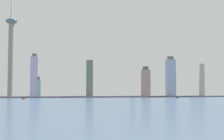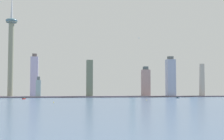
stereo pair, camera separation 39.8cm
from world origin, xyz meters
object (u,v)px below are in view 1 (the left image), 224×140
(observation_tower, at_px, (11,46))
(skyscraper_8, at_px, (90,79))
(skyscraper_2, at_px, (201,80))
(boat_1, at_px, (177,98))
(channel_buoy_0, at_px, (54,102))
(skyscraper_1, at_px, (171,78))
(skyscraper_3, at_px, (193,81))
(skyscraper_4, at_px, (34,76))
(channel_buoy_1, at_px, (147,100))
(skyscraper_0, at_px, (146,83))
(channel_buoy_2, at_px, (138,98))
(skyscraper_6, at_px, (132,74))
(airplane, at_px, (139,38))
(skyscraper_5, at_px, (38,88))
(boat_0, at_px, (24,99))

(observation_tower, bearing_deg, skyscraper_8, -1.39)
(skyscraper_2, height_order, skyscraper_8, skyscraper_8)
(boat_1, distance_m, channel_buoy_0, 404.21)
(skyscraper_1, relative_size, skyscraper_3, 1.16)
(skyscraper_4, xyz_separation_m, channel_buoy_1, (261.62, -348.67, -64.76))
(skyscraper_4, height_order, channel_buoy_1, skyscraper_4)
(skyscraper_0, relative_size, boat_1, 8.99)
(channel_buoy_0, xyz_separation_m, channel_buoy_2, (232.46, 271.54, 0.23))
(boat_1, bearing_deg, skyscraper_8, -44.60)
(skyscraper_6, distance_m, channel_buoy_0, 551.88)
(channel_buoy_1, bearing_deg, skyscraper_8, 108.53)
(skyscraper_1, xyz_separation_m, skyscraper_4, (-426.32, 77.23, 3.95))
(skyscraper_6, bearing_deg, boat_1, -75.63)
(skyscraper_6, bearing_deg, airplane, -86.89)
(skyscraper_2, bearing_deg, boat_1, -134.86)
(observation_tower, xyz_separation_m, skyscraper_8, (232.10, -5.62, -93.42))
(skyscraper_5, height_order, skyscraper_6, skyscraper_6)
(skyscraper_2, height_order, channel_buoy_2, skyscraper_2)
(skyscraper_3, height_order, boat_1, skyscraper_3)
(skyscraper_4, bearing_deg, skyscraper_1, -10.27)
(boat_0, xyz_separation_m, channel_buoy_2, (303.64, 55.08, -0.36))
(skyscraper_8, relative_size, airplane, 3.62)
(skyscraper_0, bearing_deg, skyscraper_2, -6.76)
(skyscraper_3, bearing_deg, skyscraper_1, -141.13)
(skyscraper_5, height_order, skyscraper_8, skyscraper_8)
(skyscraper_5, height_order, boat_0, skyscraper_5)
(channel_buoy_0, bearing_deg, channel_buoy_2, 49.43)
(observation_tower, relative_size, skyscraper_1, 2.45)
(channel_buoy_2, relative_size, airplane, 0.08)
(channel_buoy_1, bearing_deg, skyscraper_5, 131.80)
(skyscraper_1, height_order, channel_buoy_1, skyscraper_1)
(skyscraper_4, height_order, channel_buoy_0, skyscraper_4)
(observation_tower, height_order, channel_buoy_0, observation_tower)
(boat_0, height_order, channel_buoy_1, boat_0)
(skyscraper_4, relative_size, skyscraper_5, 2.23)
(skyscraper_8, bearing_deg, skyscraper_3, 13.73)
(skyscraper_4, height_order, skyscraper_5, skyscraper_4)
(skyscraper_1, xyz_separation_m, skyscraper_6, (-96.44, 112.58, 16.54))
(boat_0, bearing_deg, skyscraper_3, 135.05)
(skyscraper_1, relative_size, boat_0, 9.21)
(channel_buoy_0, relative_size, channel_buoy_2, 0.82)
(channel_buoy_0, bearing_deg, skyscraper_6, 60.47)
(observation_tower, relative_size, skyscraper_4, 2.31)
(skyscraper_5, bearing_deg, skyscraper_2, 0.93)
(skyscraper_0, distance_m, boat_0, 408.36)
(skyscraper_6, xyz_separation_m, channel_buoy_1, (-68.26, -384.02, -77.35))
(airplane, bearing_deg, skyscraper_3, 120.33)
(skyscraper_8, bearing_deg, skyscraper_4, 157.65)
(skyscraper_2, relative_size, boat_0, 7.66)
(skyscraper_1, xyz_separation_m, channel_buoy_1, (-164.70, -271.44, -60.81))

